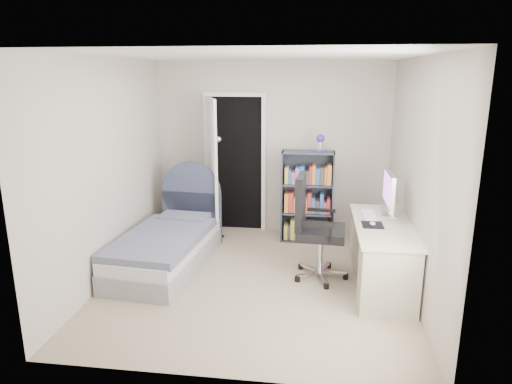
# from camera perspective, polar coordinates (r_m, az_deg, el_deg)

# --- Properties ---
(room_shell) EXTENTS (3.50, 3.70, 2.60)m
(room_shell) POSITION_cam_1_polar(r_m,az_deg,el_deg) (5.00, 0.02, 2.19)
(room_shell) COLOR gray
(room_shell) RESTS_ON ground
(door) EXTENTS (0.92, 0.79, 2.06)m
(door) POSITION_cam_1_polar(r_m,az_deg,el_deg) (6.64, -4.45, 3.37)
(door) COLOR black
(door) RESTS_ON ground
(bed) EXTENTS (1.05, 1.95, 1.16)m
(bed) POSITION_cam_1_polar(r_m,az_deg,el_deg) (5.81, -10.94, -6.49)
(bed) COLOR gray
(bed) RESTS_ON ground
(nightstand) EXTENTS (0.36, 0.36, 0.54)m
(nightstand) POSITION_cam_1_polar(r_m,az_deg,el_deg) (6.75, -9.28, -2.55)
(nightstand) COLOR tan
(nightstand) RESTS_ON ground
(floor_lamp) EXTENTS (0.21, 0.21, 1.49)m
(floor_lamp) POSITION_cam_1_polar(r_m,az_deg,el_deg) (6.51, -4.88, -0.73)
(floor_lamp) COLOR silver
(floor_lamp) RESTS_ON ground
(bookcase) EXTENTS (0.72, 0.31, 1.53)m
(bookcase) POSITION_cam_1_polar(r_m,az_deg,el_deg) (6.45, 6.42, -0.97)
(bookcase) COLOR #3B4151
(bookcase) RESTS_ON ground
(desk) EXTENTS (0.61, 1.52, 1.25)m
(desk) POSITION_cam_1_polar(r_m,az_deg,el_deg) (5.27, 15.40, -7.29)
(desk) COLOR beige
(desk) RESTS_ON ground
(office_chair) EXTENTS (0.63, 0.65, 1.22)m
(office_chair) POSITION_cam_1_polar(r_m,az_deg,el_deg) (5.28, 7.12, -3.79)
(office_chair) COLOR silver
(office_chair) RESTS_ON ground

